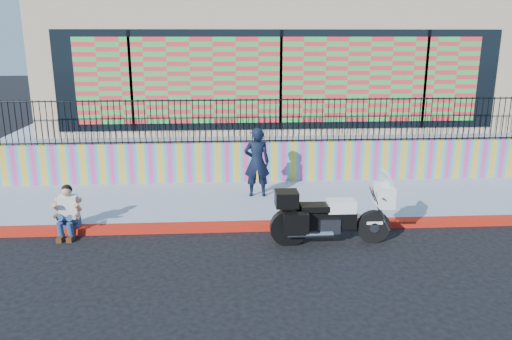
{
  "coord_description": "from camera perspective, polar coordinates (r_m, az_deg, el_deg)",
  "views": [
    {
      "loc": [
        -1.59,
        -10.13,
        4.07
      ],
      "look_at": [
        -0.89,
        1.2,
        1.01
      ],
      "focal_mm": 35.0,
      "sensor_mm": 36.0,
      "label": 1
    }
  ],
  "objects": [
    {
      "name": "elevated_platform",
      "position": [
        18.87,
        1.35,
        4.54
      ],
      "size": [
        16.0,
        10.0,
        1.25
      ],
      "primitive_type": "cube",
      "color": "#8C93A8",
      "rests_on": "ground"
    },
    {
      "name": "metal_fence",
      "position": [
        13.66,
        3.2,
        5.69
      ],
      "size": [
        15.8,
        0.04,
        1.2
      ],
      "primitive_type": null,
      "color": "black",
      "rests_on": "mural_wall"
    },
    {
      "name": "sidewalk",
      "position": [
        12.54,
        3.92,
        -3.54
      ],
      "size": [
        16.0,
        3.0,
        0.15
      ],
      "primitive_type": "cube",
      "color": "#8C93A8",
      "rests_on": "ground"
    },
    {
      "name": "storefront_building",
      "position": [
        18.35,
        1.46,
        12.5
      ],
      "size": [
        14.0,
        8.06,
        4.0
      ],
      "color": "tan",
      "rests_on": "elevated_platform"
    },
    {
      "name": "police_motorcycle",
      "position": [
        10.12,
        8.4,
        -5.0
      ],
      "size": [
        2.4,
        0.79,
        1.5
      ],
      "color": "black",
      "rests_on": "ground"
    },
    {
      "name": "seated_man",
      "position": [
        11.13,
        -20.76,
        -4.94
      ],
      "size": [
        0.54,
        0.71,
        1.06
      ],
      "color": "navy",
      "rests_on": "ground"
    },
    {
      "name": "ground",
      "position": [
        11.03,
        5.02,
        -6.64
      ],
      "size": [
        90.0,
        90.0,
        0.0
      ],
      "primitive_type": "plane",
      "color": "black",
      "rests_on": "ground"
    },
    {
      "name": "mural_wall",
      "position": [
        13.89,
        3.13,
        1.0
      ],
      "size": [
        16.0,
        0.2,
        1.1
      ],
      "primitive_type": "cube",
      "color": "#D93995",
      "rests_on": "sidewalk"
    },
    {
      "name": "police_officer",
      "position": [
        12.44,
        0.1,
        0.9
      ],
      "size": [
        0.65,
        0.43,
        1.75
      ],
      "primitive_type": "imported",
      "rotation": [
        0.0,
        0.0,
        3.12
      ],
      "color": "black",
      "rests_on": "sidewalk"
    },
    {
      "name": "red_curb",
      "position": [
        11.0,
        5.03,
        -6.28
      ],
      "size": [
        16.0,
        0.3,
        0.15
      ],
      "primitive_type": "cube",
      "color": "red",
      "rests_on": "ground"
    }
  ]
}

